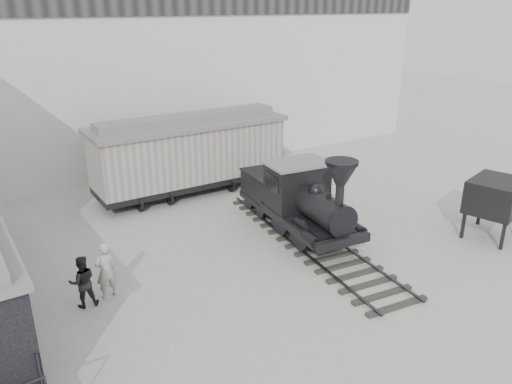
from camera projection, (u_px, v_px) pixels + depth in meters
ground at (334, 286)px, 16.14m from camera, size 90.00×90.00×0.00m
north_wall at (157, 65)px, 26.16m from camera, size 34.00×2.51×11.00m
locomotive at (301, 203)px, 19.29m from camera, size 3.16×10.46×3.64m
boxcar at (190, 152)px, 23.56m from camera, size 9.37×3.14×3.81m
visitor_a at (106, 271)px, 15.25m from camera, size 0.74×0.55×1.85m
visitor_b at (82, 282)px, 14.84m from camera, size 0.87×0.71×1.65m
coal_hopper at (495, 200)px, 19.10m from camera, size 2.55×2.29×2.34m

